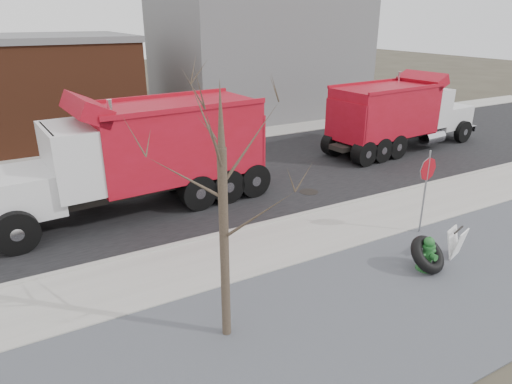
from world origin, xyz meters
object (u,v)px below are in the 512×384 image
sandwich_board (456,243)px  dump_truck_red_b (140,151)px  stop_sign (427,177)px  truck_tire (427,254)px  dump_truck_red_a (400,112)px  fire_hydrant (428,255)px

sandwich_board → dump_truck_red_b: (-6.36, 7.51, 1.56)m
stop_sign → sandwich_board: stop_sign is taller
truck_tire → dump_truck_red_b: size_ratio=0.13×
stop_sign → dump_truck_red_a: dump_truck_red_a is taller
sandwich_board → dump_truck_red_a: size_ratio=0.09×
stop_sign → dump_truck_red_b: 8.98m
fire_hydrant → stop_sign: size_ratio=0.37×
truck_tire → sandwich_board: (1.21, 0.08, -0.02)m
fire_hydrant → sandwich_board: size_ratio=1.15×
fire_hydrant → stop_sign: (1.55, 1.63, 1.34)m
dump_truck_red_b → sandwich_board: bearing=126.2°
fire_hydrant → truck_tire: fire_hydrant is taller
dump_truck_red_a → dump_truck_red_b: 13.00m
stop_sign → sandwich_board: bearing=-87.1°
truck_tire → dump_truck_red_b: 9.30m
dump_truck_red_a → fire_hydrant: bearing=-136.7°
truck_tire → sandwich_board: size_ratio=1.47×
sandwich_board → dump_truck_red_b: 9.96m
fire_hydrant → stop_sign: 2.62m
fire_hydrant → dump_truck_red_a: size_ratio=0.11×
truck_tire → fire_hydrant: bearing=24.7°
sandwich_board → truck_tire: bearing=166.0°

